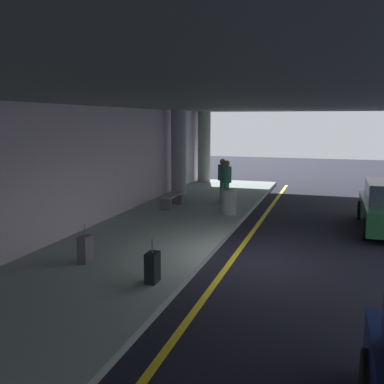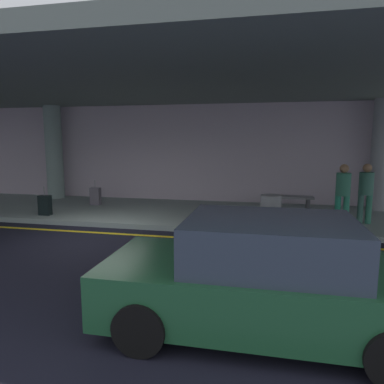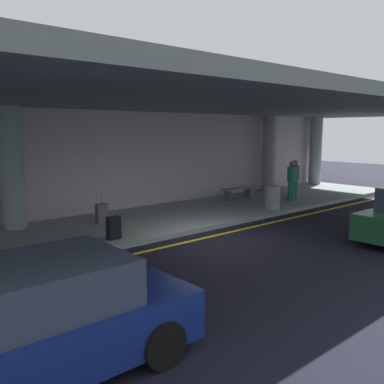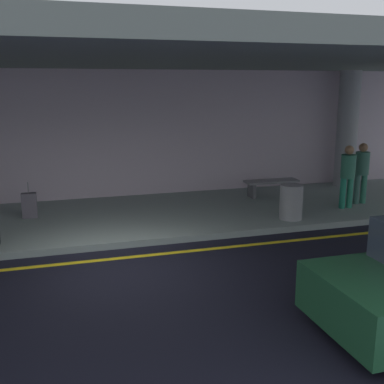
{
  "view_description": "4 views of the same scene",
  "coord_description": "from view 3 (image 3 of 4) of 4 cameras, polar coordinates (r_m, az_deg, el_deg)",
  "views": [
    {
      "loc": [
        -10.35,
        -1.78,
        3.4
      ],
      "look_at": [
        2.45,
        2.28,
        1.2
      ],
      "focal_mm": 41.72,
      "sensor_mm": 36.0,
      "label": 1
    },
    {
      "loc": [
        4.32,
        -8.09,
        2.48
      ],
      "look_at": [
        2.05,
        2.61,
        0.86
      ],
      "focal_mm": 33.17,
      "sensor_mm": 36.0,
      "label": 2
    },
    {
      "loc": [
        -7.96,
        -8.11,
        3.08
      ],
      "look_at": [
        0.82,
        2.06,
        1.08
      ],
      "focal_mm": 38.67,
      "sensor_mm": 36.0,
      "label": 3
    },
    {
      "loc": [
        -1.07,
        -8.51,
        3.4
      ],
      "look_at": [
        2.25,
        2.7,
        0.73
      ],
      "focal_mm": 44.39,
      "sensor_mm": 36.0,
      "label": 4
    }
  ],
  "objects": [
    {
      "name": "ground_plane",
      "position": [
        11.77,
        3.55,
        -6.71
      ],
      "size": [
        60.0,
        60.0,
        0.0
      ],
      "primitive_type": "plane",
      "color": "black"
    },
    {
      "name": "car_navy",
      "position": [
        5.71,
        -20.79,
        -16.63
      ],
      "size": [
        4.1,
        1.92,
        1.5
      ],
      "rotation": [
        0.0,
        0.0,
        3.21
      ],
      "color": "navy",
      "rests_on": "ground"
    },
    {
      "name": "support_column_far_left",
      "position": [
        13.41,
        -23.53,
        3.04
      ],
      "size": [
        0.66,
        0.66,
        3.65
      ],
      "primitive_type": "cylinder",
      "color": "gray",
      "rests_on": "sidewalk"
    },
    {
      "name": "ceiling_overhang",
      "position": [
        13.37,
        -4.28,
        12.18
      ],
      "size": [
        28.0,
        13.2,
        0.3
      ],
      "primitive_type": "cube",
      "color": "slate",
      "rests_on": "support_column_far_left"
    },
    {
      "name": "suitcase_upright_secondary",
      "position": [
        13.47,
        -12.33,
        -2.94
      ],
      "size": [
        0.36,
        0.22,
        0.9
      ],
      "rotation": [
        0.0,
        0.0,
        0.34
      ],
      "color": "#55505A",
      "rests_on": "sidewalk"
    },
    {
      "name": "suitcase_upright_primary",
      "position": [
        11.46,
        -10.75,
        -4.89
      ],
      "size": [
        0.36,
        0.22,
        0.9
      ],
      "rotation": [
        0.0,
        0.0,
        -0.27
      ],
      "color": "black",
      "rests_on": "sidewalk"
    },
    {
      "name": "terminal_back_wall",
      "position": [
        15.68,
        -10.21,
        4.03
      ],
      "size": [
        26.0,
        0.3,
        3.8
      ],
      "primitive_type": "cube",
      "color": "#BAA9B8",
      "rests_on": "ground"
    },
    {
      "name": "sidewalk",
      "position": [
        14.07,
        -5.32,
        -3.89
      ],
      "size": [
        26.0,
        4.2,
        0.15
      ],
      "primitive_type": "cube",
      "color": "gray",
      "rests_on": "ground"
    },
    {
      "name": "person_waiting_for_ride",
      "position": [
        17.71,
        13.6,
        1.86
      ],
      "size": [
        0.38,
        0.38,
        1.68
      ],
      "rotation": [
        0.0,
        0.0,
        3.44
      ],
      "color": "#1C785B",
      "rests_on": "sidewalk"
    },
    {
      "name": "trash_bin_steel",
      "position": [
        15.95,
        11.04,
        -0.71
      ],
      "size": [
        0.56,
        0.56,
        0.85
      ],
      "primitive_type": "cylinder",
      "color": "gray",
      "rests_on": "sidewalk"
    },
    {
      "name": "bench_metal",
      "position": [
        17.91,
        6.37,
        0.15
      ],
      "size": [
        1.6,
        0.5,
        0.48
      ],
      "color": "slate",
      "rests_on": "sidewalk"
    },
    {
      "name": "lane_stripe_yellow",
      "position": [
        12.09,
        2.03,
        -6.28
      ],
      "size": [
        26.0,
        0.14,
        0.01
      ],
      "primitive_type": "cube",
      "color": "yellow",
      "rests_on": "ground"
    },
    {
      "name": "support_column_center",
      "position": [
        23.71,
        16.66,
        5.46
      ],
      "size": [
        0.66,
        0.66,
        3.65
      ],
      "primitive_type": "cylinder",
      "color": "gray",
      "rests_on": "sidewalk"
    },
    {
      "name": "support_column_left_mid",
      "position": [
        20.46,
        10.58,
        5.24
      ],
      "size": [
        0.66,
        0.66,
        3.65
      ],
      "primitive_type": "cylinder",
      "color": "gray",
      "rests_on": "sidewalk"
    },
    {
      "name": "traveler_with_luggage",
      "position": [
        18.43,
        13.98,
        2.1
      ],
      "size": [
        0.38,
        0.38,
        1.68
      ],
      "rotation": [
        0.0,
        0.0,
        1.85
      ],
      "color": "#355F54",
      "rests_on": "sidewalk"
    }
  ]
}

